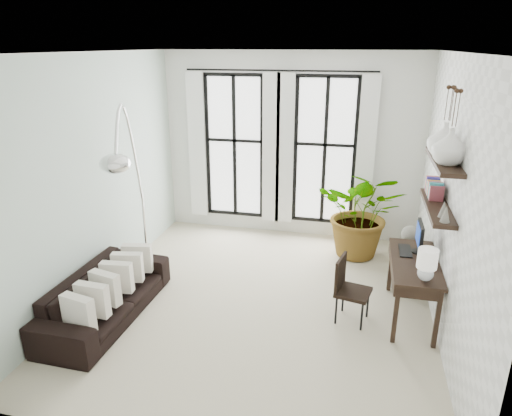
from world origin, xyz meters
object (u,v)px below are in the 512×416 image
(arc_lamp, at_px, (127,150))
(desk_chair, at_px, (348,285))
(plant, at_px, (363,213))
(desk, at_px, (415,267))
(sofa, at_px, (106,295))
(buddha, at_px, (407,260))

(arc_lamp, bearing_deg, desk_chair, -1.36)
(plant, xyz_separation_m, desk, (0.64, -1.75, -0.01))
(sofa, height_order, plant, plant)
(desk_chair, bearing_deg, arc_lamp, -168.75)
(buddha, bearing_deg, sofa, -155.41)
(sofa, xyz_separation_m, plant, (3.10, 2.57, 0.44))
(desk_chair, bearing_deg, desk, 26.54)
(arc_lamp, bearing_deg, sofa, -98.37)
(plant, relative_size, desk_chair, 1.77)
(sofa, bearing_deg, buddha, -64.10)
(desk_chair, xyz_separation_m, arc_lamp, (-2.86, 0.07, 1.54))
(desk_chair, bearing_deg, sofa, -155.40)
(buddha, bearing_deg, plant, 127.73)
(plant, bearing_deg, arc_lamp, -147.99)
(plant, xyz_separation_m, desk_chair, (-0.14, -1.94, -0.26))
(sofa, height_order, desk, desk)
(desk, xyz_separation_m, arc_lamp, (-3.64, -0.13, 1.28))
(plant, xyz_separation_m, buddha, (0.66, -0.85, -0.36))
(plant, height_order, arc_lamp, arc_lamp)
(arc_lamp, bearing_deg, buddha, 15.63)
(desk, xyz_separation_m, buddha, (0.01, 0.90, -0.35))
(sofa, height_order, arc_lamp, arc_lamp)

